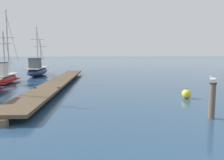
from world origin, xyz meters
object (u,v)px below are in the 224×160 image
Objects in this scene: mooring_piling at (212,100)px; perched_seagull at (213,79)px; fishing_boat_2 at (37,70)px; fishing_boat_1 at (4,77)px; mooring_buoy at (186,94)px.

perched_seagull is at bearing -52.65° from mooring_piling.
mooring_piling is (12.18, -19.45, 0.10)m from fishing_boat_2.
fishing_boat_1 is at bearing -100.22° from fishing_boat_2.
fishing_boat_1 is 22.12× the size of perched_seagull.
fishing_boat_1 reaches higher than mooring_piling.
mooring_piling is 0.90m from perched_seagull.
mooring_piling is at bearing 127.35° from perched_seagull.
mooring_piling is (13.46, -12.35, 0.20)m from fishing_boat_1.
fishing_boat_1 is 1.01× the size of fishing_boat_2.
perched_seagull is at bearing -99.67° from mooring_buoy.
perched_seagull is 4.51m from mooring_buoy.
fishing_boat_2 is 22.98m from perched_seagull.
fishing_boat_2 is 22.95m from mooring_piling.
mooring_buoy is (0.72, 4.21, -1.44)m from perched_seagull.
fishing_boat_2 is 19.97m from mooring_buoy.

